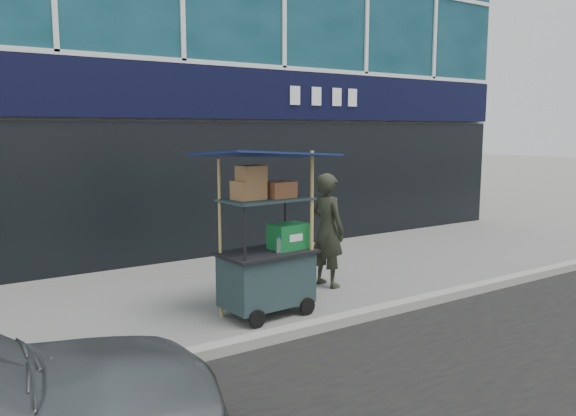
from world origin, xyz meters
TOP-DOWN VIEW (x-y plane):
  - ground at (0.00, 0.00)m, footprint 80.00×80.00m
  - curb at (0.00, -0.20)m, footprint 80.00×0.18m
  - vendor_cart at (-0.35, 0.62)m, footprint 1.61×1.19m
  - vendor_man at (1.03, 1.23)m, footprint 0.47×0.65m

SIDE VIEW (x-z plane):
  - ground at x=0.00m, z-range 0.00..0.00m
  - curb at x=0.00m, z-range 0.00..0.12m
  - vendor_cart at x=-0.35m, z-range -0.31..1.75m
  - vendor_man at x=1.03m, z-range 0.00..1.65m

